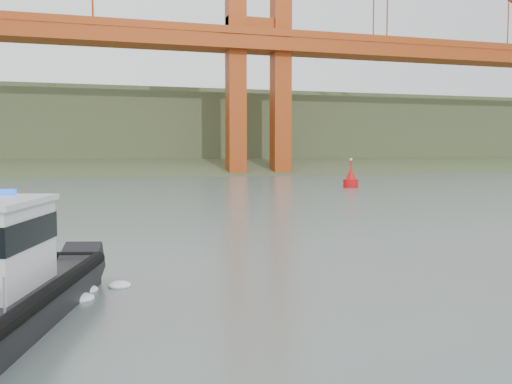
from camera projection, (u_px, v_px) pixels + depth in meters
The scene contains 3 objects.
ground at pixel (288, 273), 20.34m from camera, with size 400.00×400.00×0.00m, color slate.
headlands at pixel (112, 139), 139.57m from camera, with size 500.00×105.36×27.12m.
nav_buoy at pixel (351, 179), 65.76m from camera, with size 1.73×1.73×3.60m.
Camera 1 is at (-6.92, -18.87, 4.41)m, focal length 40.00 mm.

